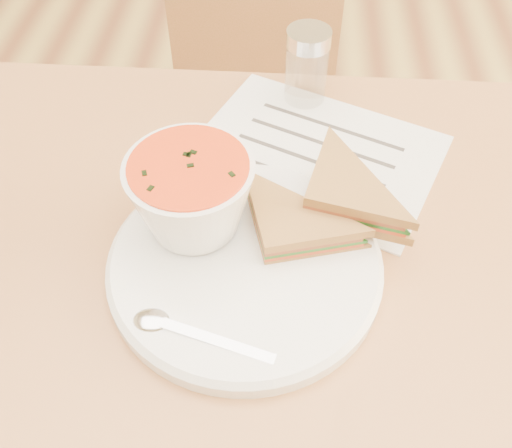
# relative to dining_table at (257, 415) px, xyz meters

# --- Properties ---
(dining_table) EXTENTS (1.00, 0.70, 0.75)m
(dining_table) POSITION_rel_dining_table_xyz_m (0.00, 0.00, 0.00)
(dining_table) COLOR brown
(dining_table) RESTS_ON floor
(chair_far) EXTENTS (0.44, 0.44, 0.85)m
(chair_far) POSITION_rel_dining_table_xyz_m (-0.02, 0.63, 0.05)
(chair_far) COLOR brown
(chair_far) RESTS_ON floor
(plate) EXTENTS (0.28, 0.28, 0.02)m
(plate) POSITION_rel_dining_table_xyz_m (-0.01, 0.00, 0.38)
(plate) COLOR white
(plate) RESTS_ON dining_table
(soup_bowl) EXTENTS (0.15, 0.15, 0.09)m
(soup_bowl) POSITION_rel_dining_table_xyz_m (-0.07, 0.05, 0.44)
(soup_bowl) COLOR white
(soup_bowl) RESTS_ON plate
(sandwich_half_a) EXTENTS (0.14, 0.14, 0.03)m
(sandwich_half_a) POSITION_rel_dining_table_xyz_m (0.01, -0.00, 0.41)
(sandwich_half_a) COLOR #A47A39
(sandwich_half_a) RESTS_ON plate
(sandwich_half_b) EXTENTS (0.14, 0.14, 0.04)m
(sandwich_half_b) POSITION_rel_dining_table_xyz_m (0.04, 0.05, 0.42)
(sandwich_half_b) COLOR #A47A39
(sandwich_half_b) RESTS_ON plate
(spoon) EXTENTS (0.18, 0.08, 0.01)m
(spoon) POSITION_rel_dining_table_xyz_m (-0.04, -0.09, 0.40)
(spoon) COLOR silver
(spoon) RESTS_ON plate
(paper_menu) EXTENTS (0.35, 0.31, 0.00)m
(paper_menu) POSITION_rel_dining_table_xyz_m (0.06, 0.19, 0.38)
(paper_menu) COLOR silver
(paper_menu) RESTS_ON dining_table
(condiment_shaker) EXTENTS (0.06, 0.06, 0.10)m
(condiment_shaker) POSITION_rel_dining_table_xyz_m (0.04, 0.29, 0.43)
(condiment_shaker) COLOR silver
(condiment_shaker) RESTS_ON dining_table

